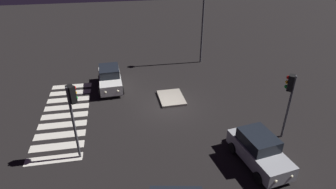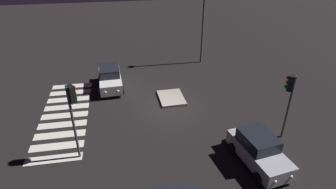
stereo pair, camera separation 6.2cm
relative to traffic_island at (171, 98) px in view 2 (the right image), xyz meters
name	(u,v)px [view 2 (the right image)]	position (x,y,z in m)	size (l,w,h in m)	color
ground_plane	(168,106)	(1.02, -0.44, -0.09)	(80.00, 80.00, 0.00)	black
traffic_island	(171,98)	(0.00, 0.00, 0.00)	(2.58, 1.97, 0.18)	gray
car_silver	(259,150)	(7.88, 3.43, 0.79)	(4.29, 2.44, 1.79)	#9EA0A5
car_white	(110,78)	(-2.77, -4.66, 0.78)	(4.17, 2.10, 1.78)	silver
traffic_light_north	(289,92)	(5.85, 5.93, 3.15)	(0.54, 0.53, 4.28)	#47474C
traffic_light_east	(72,105)	(5.58, -6.34, 3.37)	(0.54, 0.53, 4.57)	#47474C
street_lamp	(204,4)	(-6.82, 4.30, 5.65)	(0.56, 0.56, 8.54)	#47474C
crosswalk_near	(65,115)	(1.02, -7.92, -0.08)	(9.90, 3.20, 0.02)	silver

